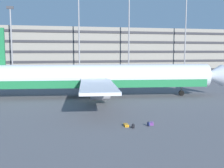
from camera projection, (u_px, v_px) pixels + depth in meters
name	position (u px, v px, depth m)	size (l,w,h in m)	color
ground_plane	(91.00, 99.00, 42.84)	(600.00, 600.00, 0.00)	#5B5B60
terminal_structure	(69.00, 52.00, 90.39)	(128.33, 19.17, 14.89)	gray
airliner	(99.00, 78.00, 44.73)	(42.54, 34.53, 11.19)	silver
light_mast_left	(11.00, 37.00, 72.02)	(1.80, 0.50, 19.27)	gray
light_mast_center_left	(79.00, 27.00, 75.57)	(1.80, 0.50, 25.19)	gray
light_mast_center_right	(129.00, 26.00, 78.66)	(1.80, 0.50, 26.21)	gray
light_mast_right	(186.00, 30.00, 82.68)	(1.80, 0.50, 24.25)	gray
suitcase_navy	(152.00, 123.00, 28.06)	(0.64, 0.86, 0.24)	#72388C
suitcase_teal	(126.00, 125.00, 27.41)	(0.42, 0.83, 0.23)	orange
backpack_laid_flat	(133.00, 126.00, 26.65)	(0.33, 0.38, 0.53)	black
backpack_upright	(149.00, 124.00, 27.41)	(0.33, 0.42, 0.51)	navy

